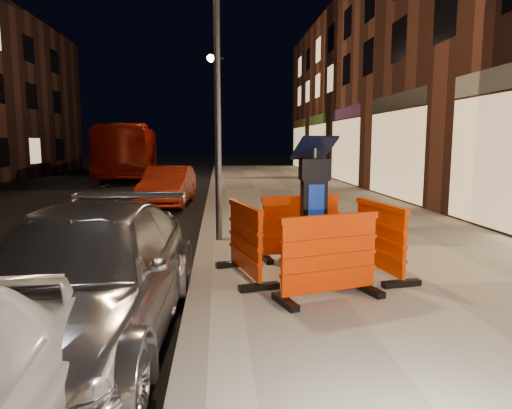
{
  "coord_description": "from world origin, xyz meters",
  "views": [
    {
      "loc": [
        0.26,
        -5.62,
        2.02
      ],
      "look_at": [
        0.8,
        1.0,
        1.1
      ],
      "focal_mm": 32.0,
      "sensor_mm": 36.0,
      "label": 1
    }
  ],
  "objects": [
    {
      "name": "street_lamp_mid",
      "position": [
        0.25,
        3.0,
        3.15
      ],
      "size": [
        0.12,
        0.12,
        6.0
      ],
      "primitive_type": "cylinder",
      "color": "#3F3F44",
      "rests_on": "sidewalk"
    },
    {
      "name": "parking_kiosk",
      "position": [
        1.56,
        0.51,
        1.07
      ],
      "size": [
        0.69,
        0.69,
        1.83
      ],
      "primitive_type": "cube",
      "rotation": [
        0.0,
        0.0,
        0.22
      ],
      "color": "black",
      "rests_on": "sidewalk"
    },
    {
      "name": "barrier_back",
      "position": [
        1.56,
        1.46,
        0.66
      ],
      "size": [
        1.38,
        0.75,
        1.02
      ],
      "primitive_type": "cube",
      "rotation": [
        0.0,
        0.0,
        0.16
      ],
      "color": "#E23200",
      "rests_on": "sidewalk"
    },
    {
      "name": "barrier_bldgside",
      "position": [
        2.51,
        0.51,
        0.66
      ],
      "size": [
        0.77,
        1.39,
        1.02
      ],
      "primitive_type": "cube",
      "rotation": [
        0.0,
        0.0,
        1.75
      ],
      "color": "#E23200",
      "rests_on": "sidewalk"
    },
    {
      "name": "bus_doubledecker",
      "position": [
        -4.75,
        20.75,
        0.0
      ],
      "size": [
        3.4,
        10.79,
        2.96
      ],
      "primitive_type": "imported",
      "rotation": [
        0.0,
        0.0,
        0.09
      ],
      "color": "maroon",
      "rests_on": "ground"
    },
    {
      "name": "kerb",
      "position": [
        0.0,
        0.0,
        0.07
      ],
      "size": [
        0.3,
        60.0,
        0.15
      ],
      "primitive_type": "cube",
      "color": "slate",
      "rests_on": "ground"
    },
    {
      "name": "ground_plane",
      "position": [
        0.0,
        0.0,
        0.0
      ],
      "size": [
        120.0,
        120.0,
        0.0
      ],
      "primitive_type": "plane",
      "color": "black",
      "rests_on": "ground"
    },
    {
      "name": "car_red",
      "position": [
        -1.35,
        9.0,
        0.0
      ],
      "size": [
        1.56,
        3.83,
        1.24
      ],
      "primitive_type": "imported",
      "rotation": [
        0.0,
        0.0,
        -0.07
      ],
      "color": "#A12513",
      "rests_on": "ground"
    },
    {
      "name": "barrier_front",
      "position": [
        1.56,
        -0.44,
        0.66
      ],
      "size": [
        1.41,
        0.91,
        1.02
      ],
      "primitive_type": "cube",
      "rotation": [
        0.0,
        0.0,
        0.3
      ],
      "color": "#E23200",
      "rests_on": "sidewalk"
    },
    {
      "name": "street_lamp_far",
      "position": [
        0.25,
        18.0,
        3.15
      ],
      "size": [
        0.12,
        0.12,
        6.0
      ],
      "primitive_type": "cylinder",
      "color": "#3F3F44",
      "rests_on": "sidewalk"
    },
    {
      "name": "barrier_kerbside",
      "position": [
        0.61,
        0.51,
        0.66
      ],
      "size": [
        0.85,
        1.4,
        1.02
      ],
      "primitive_type": "cube",
      "rotation": [
        0.0,
        0.0,
        1.82
      ],
      "color": "#E23200",
      "rests_on": "sidewalk"
    },
    {
      "name": "sidewalk",
      "position": [
        3.0,
        0.0,
        0.07
      ],
      "size": [
        6.0,
        60.0,
        0.15
      ],
      "primitive_type": "cube",
      "color": "#9A978C",
      "rests_on": "ground"
    },
    {
      "name": "car_silver",
      "position": [
        -1.11,
        -1.08,
        0.0
      ],
      "size": [
        2.06,
        4.68,
        1.34
      ],
      "primitive_type": "imported",
      "rotation": [
        0.0,
        0.0,
        -0.04
      ],
      "color": "#A8A8AD",
      "rests_on": "ground"
    }
  ]
}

